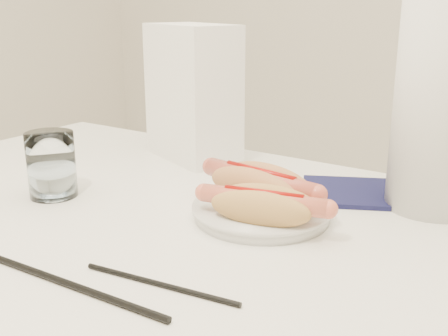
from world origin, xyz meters
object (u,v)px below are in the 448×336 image
Objects in this scene: hotdog_right at (263,206)px; water_glass at (51,165)px; table at (164,264)px; napkin_box at (193,93)px; paper_towel_roll at (443,106)px; plate at (262,213)px; hotdog_left at (260,185)px.

water_glass is (-0.34, -0.06, 0.01)m from hotdog_right.
water_glass reaches higher than hotdog_right.
table is 11.82× the size of water_glass.
napkin_box is at bearing 128.60° from hotdog_right.
water_glass is 0.58m from paper_towel_roll.
water_glass reaches higher than plate.
hotdog_right is 0.56× the size of paper_towel_roll.
hotdog_left is 0.76× the size of napkin_box.
water_glass reaches higher than hotdog_left.
hotdog_left is 0.28m from paper_towel_roll.
table is 6.22× the size of hotdog_left.
hotdog_right is 0.35m from water_glass.
hotdog_right is at bearing 9.93° from water_glass.
napkin_box is (-0.29, 0.24, 0.09)m from hotdog_right.
table is 0.18m from hotdog_left.
hotdog_left is at bearing 22.31° from water_glass.
hotdog_right is at bearing -48.28° from hotdog_left.
table is 0.24m from water_glass.
paper_towel_roll is (0.45, -0.02, 0.02)m from napkin_box.
paper_towel_roll is at bearing 19.14° from napkin_box.
napkin_box reaches higher than hotdog_right.
table is at bearing -136.29° from paper_towel_roll.
hotdog_right reaches higher than table.
hotdog_left is at bearing 54.50° from table.
paper_towel_roll reaches higher than table.
hotdog_left is 1.14× the size of hotdog_right.
paper_towel_roll is (0.50, 0.28, 0.10)m from water_glass.
plate is at bearing -136.42° from paper_towel_roll.
plate is at bearing -45.88° from hotdog_left.
water_glass is (-0.32, -0.10, 0.04)m from plate.
plate is 1.11× the size of hotdog_right.
napkin_box reaches higher than table.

